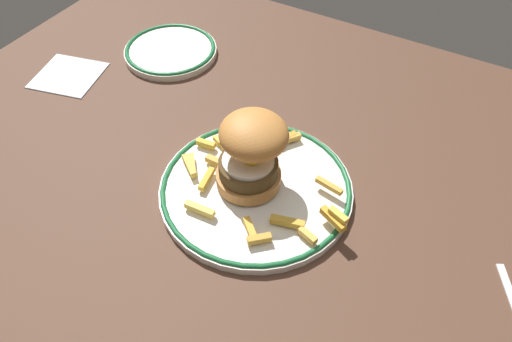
# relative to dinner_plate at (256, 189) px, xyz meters

# --- Properties ---
(ground_plane) EXTENTS (1.32, 1.09, 0.04)m
(ground_plane) POSITION_rel_dinner_plate_xyz_m (0.04, -0.05, -0.03)
(ground_plane) COLOR #4F3425
(dinner_plate) EXTENTS (0.28, 0.28, 0.02)m
(dinner_plate) POSITION_rel_dinner_plate_xyz_m (0.00, 0.00, 0.00)
(dinner_plate) COLOR white
(dinner_plate) RESTS_ON ground_plane
(burger) EXTENTS (0.12, 0.12, 0.11)m
(burger) POSITION_rel_dinner_plate_xyz_m (-0.01, 0.01, 0.06)
(burger) COLOR #BD7C3E
(burger) RESTS_ON dinner_plate
(fries_pile) EXTENTS (0.27, 0.22, 0.03)m
(fries_pile) POSITION_rel_dinner_plate_xyz_m (0.00, -0.01, 0.01)
(fries_pile) COLOR #EABB4A
(fries_pile) RESTS_ON dinner_plate
(side_plate) EXTENTS (0.18, 0.18, 0.02)m
(side_plate) POSITION_rel_dinner_plate_xyz_m (-0.32, 0.22, -0.00)
(side_plate) COLOR white
(side_plate) RESTS_ON ground_plane
(napkin) EXTENTS (0.14, 0.13, 0.00)m
(napkin) POSITION_rel_dinner_plate_xyz_m (-0.44, 0.07, -0.01)
(napkin) COLOR silver
(napkin) RESTS_ON ground_plane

